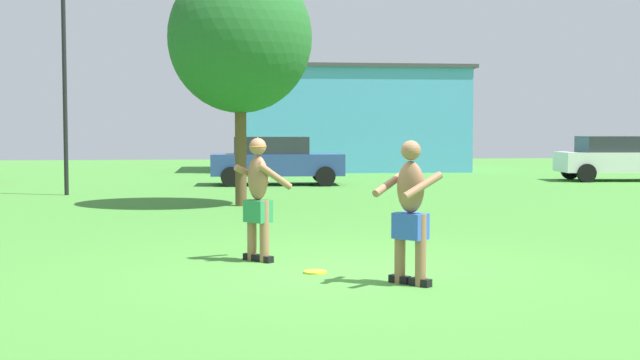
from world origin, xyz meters
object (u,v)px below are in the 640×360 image
(tree_right_field, at_px, (240,38))
(lamp_post, at_px, (64,58))
(car_blue_near_post, at_px, (276,160))
(car_white_mid_lot, at_px, (619,158))
(player_with_cap, at_px, (258,193))
(player_in_blue, at_px, (410,209))
(frisbee, at_px, (315,272))

(tree_right_field, bearing_deg, lamp_post, 141.46)
(car_blue_near_post, xyz_separation_m, lamp_post, (-6.04, -3.64, 2.95))
(car_white_mid_lot, height_order, lamp_post, lamp_post)
(tree_right_field, bearing_deg, player_with_cap, -89.42)
(lamp_post, distance_m, tree_right_field, 6.08)
(player_with_cap, distance_m, player_in_blue, 2.57)
(player_with_cap, relative_size, lamp_post, 0.28)
(car_white_mid_lot, distance_m, lamp_post, 19.01)
(frisbee, xyz_separation_m, tree_right_field, (-0.76, 9.40, 3.95))
(player_with_cap, xyz_separation_m, tree_right_field, (-0.08, 8.37, 3.02))
(car_white_mid_lot, bearing_deg, player_with_cap, -129.05)
(player_in_blue, relative_size, tree_right_field, 0.29)
(player_with_cap, relative_size, car_white_mid_lot, 0.38)
(player_in_blue, bearing_deg, tree_right_field, 99.78)
(lamp_post, height_order, tree_right_field, lamp_post)
(player_with_cap, height_order, car_blue_near_post, player_with_cap)
(player_with_cap, bearing_deg, lamp_post, 111.69)
(player_in_blue, bearing_deg, car_blue_near_post, 91.58)
(player_with_cap, xyz_separation_m, car_blue_near_post, (1.20, 15.80, -0.12))
(player_with_cap, relative_size, car_blue_near_post, 0.39)
(car_blue_near_post, relative_size, car_white_mid_lot, 0.98)
(car_blue_near_post, distance_m, car_white_mid_lot, 12.24)
(player_in_blue, bearing_deg, car_white_mid_lot, 57.60)
(car_white_mid_lot, distance_m, tree_right_field, 16.10)
(car_white_mid_lot, bearing_deg, car_blue_near_post, -176.50)
(player_with_cap, xyz_separation_m, lamp_post, (-4.84, 12.16, 2.83))
(car_white_mid_lot, bearing_deg, tree_right_field, -148.83)
(player_in_blue, relative_size, car_blue_near_post, 0.39)
(player_in_blue, xyz_separation_m, lamp_post, (-6.53, 14.10, 2.88))
(frisbee, distance_m, car_blue_near_post, 16.85)
(player_in_blue, bearing_deg, frisbee, 138.12)
(frisbee, bearing_deg, car_white_mid_lot, 54.05)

